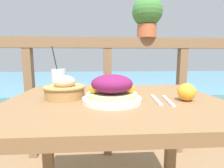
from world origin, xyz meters
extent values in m
cube|color=olive|center=(0.00, 0.00, 0.70)|extent=(0.94, 0.75, 0.04)
cube|color=olive|center=(-0.41, 0.32, 0.34)|extent=(0.06, 0.06, 0.68)
cube|color=olive|center=(0.41, 0.32, 0.34)|extent=(0.06, 0.06, 0.68)
cube|color=brown|center=(0.00, 0.79, 1.03)|extent=(2.80, 0.08, 0.09)
cube|color=brown|center=(-0.68, 0.79, 0.49)|extent=(0.07, 0.07, 0.99)
cube|color=brown|center=(0.00, 0.79, 0.49)|extent=(0.07, 0.07, 0.99)
cube|color=brown|center=(0.68, 0.79, 0.49)|extent=(0.07, 0.07, 0.99)
cube|color=#568EA8|center=(0.00, 3.29, 0.22)|extent=(12.00, 4.00, 0.44)
cylinder|color=white|center=(-0.02, -0.07, 0.73)|extent=(0.24, 0.24, 0.02)
cylinder|color=#C6DB8E|center=(-0.02, -0.07, 0.75)|extent=(0.21, 0.21, 0.02)
ellipsoid|color=#72194C|center=(-0.02, -0.07, 0.80)|extent=(0.17, 0.17, 0.08)
sphere|color=#F9A328|center=(0.05, -0.08, 0.78)|extent=(0.04, 0.04, 0.04)
sphere|color=#F9A328|center=(-0.09, -0.07, 0.78)|extent=(0.04, 0.04, 0.04)
cylinder|color=silver|center=(-0.28, 0.18, 0.79)|extent=(0.08, 0.08, 0.12)
cylinder|color=black|center=(-0.29, 0.17, 0.86)|extent=(0.05, 0.05, 0.21)
cylinder|color=#AD7F47|center=(-0.22, 0.02, 0.75)|extent=(0.17, 0.17, 0.05)
torus|color=#AD7F47|center=(-0.22, 0.02, 0.77)|extent=(0.19, 0.19, 0.01)
ellipsoid|color=beige|center=(-0.22, 0.02, 0.80)|extent=(0.10, 0.10, 0.06)
cylinder|color=#B75B38|center=(0.34, 0.79, 1.13)|extent=(0.17, 0.17, 0.11)
sphere|color=#3D7A38|center=(0.34, 0.79, 1.30)|extent=(0.26, 0.26, 0.26)
cube|color=silver|center=(0.17, -0.05, 0.73)|extent=(0.03, 0.18, 0.00)
cube|color=silver|center=(0.22, -0.07, 0.73)|extent=(0.04, 0.18, 0.00)
sphere|color=#F9A328|center=(-0.04, 0.26, 0.76)|extent=(0.07, 0.07, 0.07)
sphere|color=#F9A328|center=(0.30, -0.06, 0.76)|extent=(0.07, 0.07, 0.07)
camera|label=1|loc=(-0.06, -0.76, 0.90)|focal=28.00mm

